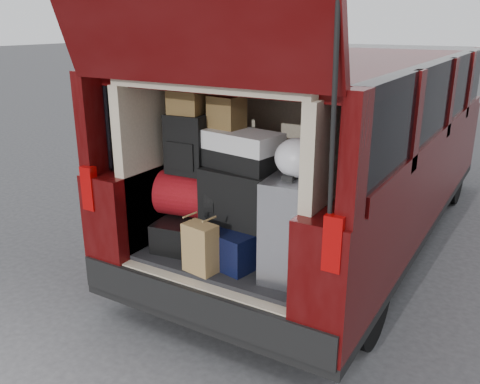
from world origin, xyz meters
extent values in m
plane|color=#39393B|center=(0.00, 0.00, 0.00)|extent=(80.00, 80.00, 0.00)
cylinder|color=black|center=(-0.82, 0.40, 0.32)|extent=(0.24, 0.64, 0.64)
cylinder|color=black|center=(0.82, 0.40, 0.32)|extent=(0.24, 0.64, 0.64)
cylinder|color=black|center=(-0.82, 3.70, 0.32)|extent=(0.24, 0.64, 0.64)
cylinder|color=black|center=(0.82, 3.70, 0.32)|extent=(0.24, 0.64, 0.64)
cube|color=black|center=(0.00, 2.08, 0.26)|extent=(1.90, 4.85, 0.08)
cube|color=#430303|center=(-0.79, 2.08, 0.70)|extent=(0.33, 4.85, 0.80)
cube|color=#430303|center=(0.79, 2.08, 0.70)|extent=(0.33, 4.85, 0.80)
cube|color=#430303|center=(0.00, 2.08, 1.73)|extent=(1.82, 4.46, 0.10)
cube|color=black|center=(-0.88, 1.97, 1.44)|extent=(0.12, 4.25, 0.68)
cube|color=black|center=(0.88, 1.97, 1.44)|extent=(0.12, 4.25, 0.68)
cube|color=black|center=(0.00, -0.29, 0.40)|extent=(1.86, 0.16, 0.22)
cube|color=#990505|center=(-0.86, -0.33, 1.02)|extent=(0.10, 0.06, 0.30)
cube|color=#990505|center=(0.86, -0.33, 1.02)|extent=(0.10, 0.06, 0.30)
cube|color=black|center=(0.00, 0.28, 0.52)|extent=(1.24, 1.05, 0.06)
cube|color=beige|center=(-0.66, 0.28, 1.12)|extent=(0.08, 1.05, 1.15)
cube|color=beige|center=(0.66, 0.28, 1.12)|extent=(0.08, 1.05, 1.15)
cube|color=beige|center=(0.00, 0.83, 1.12)|extent=(1.34, 0.06, 1.15)
cube|color=beige|center=(0.00, 0.28, 1.73)|extent=(1.34, 1.05, 0.06)
cylinder|color=black|center=(0.84, -0.40, 1.65)|extent=(0.02, 0.90, 0.76)
cube|color=black|center=(0.00, 0.28, 0.28)|extent=(1.24, 1.05, 0.55)
cube|color=black|center=(-0.38, 0.12, 0.65)|extent=(0.45, 0.57, 0.21)
cube|color=black|center=(0.03, 0.15, 0.67)|extent=(0.56, 0.64, 0.24)
cube|color=silver|center=(0.44, 0.07, 0.87)|extent=(0.31, 0.46, 0.65)
cube|color=#A27D49|center=(-0.07, -0.18, 0.71)|extent=(0.23, 0.16, 0.32)
cube|color=maroon|center=(-0.37, 0.16, 0.91)|extent=(0.53, 0.40, 0.32)
cube|color=black|center=(0.03, 0.16, 0.98)|extent=(0.53, 0.33, 0.37)
cube|color=black|center=(-0.40, 0.15, 1.28)|extent=(0.30, 0.19, 0.41)
cube|color=silver|center=(-0.01, 0.20, 1.28)|extent=(0.58, 0.36, 0.24)
cube|color=brown|center=(-0.41, 0.17, 1.58)|extent=(0.24, 0.21, 0.20)
cube|color=brown|center=(-0.14, 0.25, 1.51)|extent=(0.23, 0.20, 0.21)
ellipsoid|color=white|center=(0.46, 0.08, 1.31)|extent=(0.29, 0.27, 0.24)
camera|label=1|loc=(1.66, -2.57, 2.08)|focal=38.00mm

